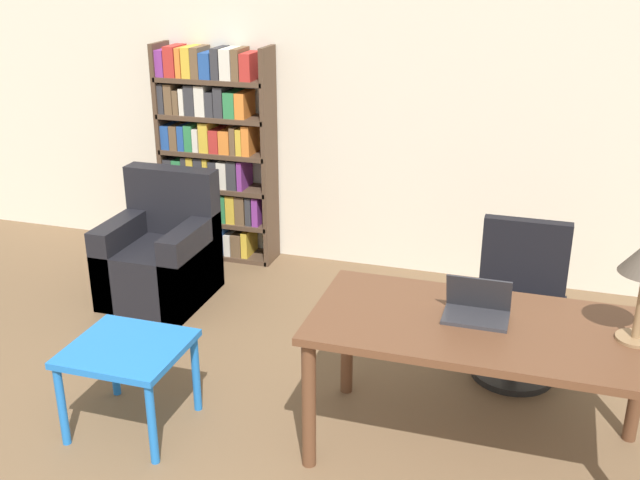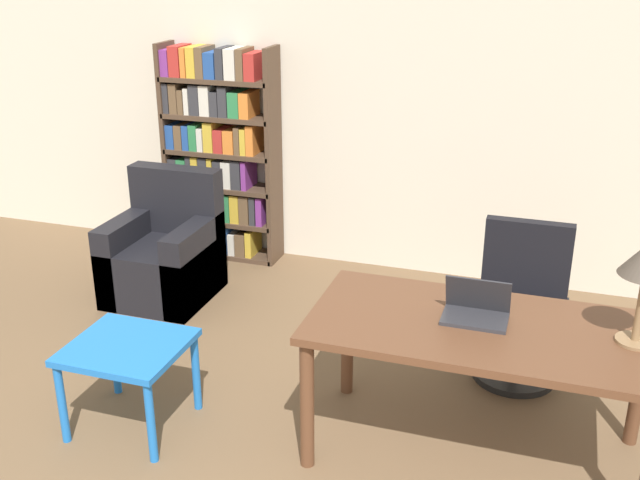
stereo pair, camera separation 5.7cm
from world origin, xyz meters
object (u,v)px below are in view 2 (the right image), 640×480
at_px(laptop, 476,310).
at_px(side_table_blue, 128,357).
at_px(desk, 482,342).
at_px(office_chair, 521,308).
at_px(armchair, 165,257).
at_px(bookshelf, 217,156).

bearing_deg(laptop, side_table_blue, -167.68).
height_order(desk, side_table_blue, desk).
relative_size(laptop, side_table_blue, 0.53).
xyz_separation_m(office_chair, armchair, (-2.53, 0.29, -0.12)).
height_order(laptop, side_table_blue, laptop).
distance_m(laptop, office_chair, 0.92).
bearing_deg(side_table_blue, bookshelf, 104.02).
bearing_deg(bookshelf, laptop, -40.50).
height_order(armchair, bookshelf, bookshelf).
bearing_deg(armchair, desk, -25.99).
distance_m(armchair, bookshelf, 1.02).
height_order(desk, bookshelf, bookshelf).
relative_size(side_table_blue, armchair, 0.64).
height_order(side_table_blue, armchair, armchair).
bearing_deg(side_table_blue, desk, 10.32).
bearing_deg(side_table_blue, office_chair, 32.30).
distance_m(side_table_blue, armchair, 1.62).
height_order(laptop, armchair, laptop).
bearing_deg(laptop, office_chair, 77.52).
distance_m(laptop, bookshelf, 3.04).
height_order(office_chair, side_table_blue, office_chair).
bearing_deg(laptop, desk, -50.28).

